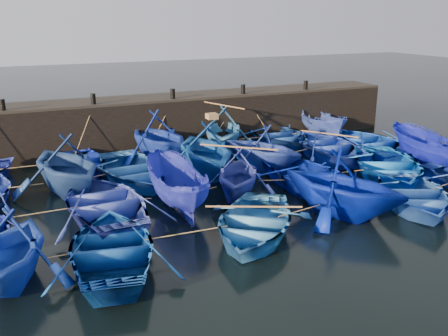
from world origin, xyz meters
name	(u,v)px	position (x,y,z in m)	size (l,w,h in m)	color
ground	(260,211)	(0.00, 0.00, 0.00)	(120.00, 120.00, 0.00)	black
quay_wall	(168,122)	(0.00, 10.50, 1.25)	(26.00, 2.50, 2.50)	black
quay_top	(167,97)	(0.00, 10.50, 2.56)	(26.00, 2.50, 0.12)	black
bollard_0	(2,105)	(-8.00, 9.60, 2.87)	(0.24, 0.24, 0.50)	black
bollard_1	(93,99)	(-4.00, 9.60, 2.87)	(0.24, 0.24, 0.50)	black
bollard_2	(173,94)	(0.00, 9.60, 2.87)	(0.24, 0.24, 0.50)	black
bollard_3	(243,89)	(4.00, 9.60, 2.87)	(0.24, 0.24, 0.50)	black
bollard_4	(306,85)	(8.00, 9.60, 2.87)	(0.24, 0.24, 0.50)	black
boat_1	(80,162)	(-5.18, 7.28, 0.47)	(3.23, 4.51, 0.94)	#0C23B6
boat_2	(158,136)	(-1.43, 7.68, 1.22)	(4.01, 4.65, 2.45)	#112D9A
boat_3	(223,129)	(2.08, 7.95, 1.18)	(3.87, 4.49, 2.36)	#2A69AC
boat_4	(278,135)	(5.27, 7.88, 0.56)	(3.84, 5.37, 1.11)	navy
boat_5	(323,126)	(8.17, 7.95, 0.81)	(1.59, 4.21, 1.63)	#2C46A7
boat_7	(66,163)	(-6.03, 4.63, 1.25)	(4.10, 4.75, 2.50)	navy
boat_8	(134,170)	(-3.35, 4.91, 0.57)	(3.90, 5.45, 1.13)	#2056A4
boat_9	(206,149)	(-0.32, 4.41, 1.26)	(4.14, 4.80, 2.53)	navy
boat_10	(262,147)	(2.34, 4.29, 1.07)	(3.51, 4.07, 2.14)	navy
boat_11	(328,146)	(6.39, 4.95, 0.56)	(3.87, 5.41, 1.12)	#153098
boat_12	(372,143)	(8.75, 4.48, 0.57)	(3.94, 5.51, 1.14)	#0D3DB9
boat_14	(105,202)	(-5.19, 1.61, 0.57)	(3.92, 5.48, 1.14)	#2A3CA3
boat_15	(175,186)	(-2.72, 1.37, 0.87)	(1.69, 4.49, 1.74)	#1A249E
boat_16	(238,173)	(-0.15, 1.57, 0.98)	(3.21, 3.73, 1.96)	navy
boat_17	(310,177)	(2.85, 1.14, 0.56)	(3.85, 5.38, 1.12)	#01168C
boat_18	(387,166)	(6.63, 1.00, 0.58)	(4.02, 5.62, 1.16)	blue
boat_19	(430,150)	(9.36, 1.33, 0.90)	(1.75, 4.64, 1.80)	#0C15A2
boat_20	(8,249)	(-8.30, -1.86, 1.01)	(3.32, 3.85, 2.02)	#1437AD
boat_21	(113,247)	(-5.66, -1.83, 0.52)	(3.57, 4.99, 1.04)	navy
boat_22	(253,223)	(-1.28, -1.90, 0.50)	(3.48, 4.86, 1.01)	#2464B0
boat_23	(343,184)	(2.33, -1.57, 1.19)	(3.90, 4.52, 2.38)	#001490
boat_24	(413,194)	(5.20, -1.97, 0.51)	(3.52, 4.92, 1.02)	blue
wooden_crate	(212,116)	(-0.02, 4.41, 2.64)	(0.45, 0.43, 0.23)	olive
mooring_ropes	(204,154)	(-0.18, 4.97, 0.88)	(17.86, 11.51, 2.10)	tan
loose_oars	(263,142)	(1.76, 3.14, 1.64)	(9.93, 11.93, 1.41)	#99724C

